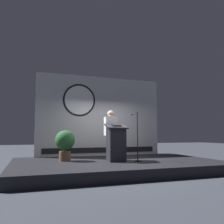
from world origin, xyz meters
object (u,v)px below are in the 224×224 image
(podium, at_px, (116,143))
(speaker_person, at_px, (111,134))
(potted_plant, at_px, (65,142))
(microphone_stand, at_px, (137,143))

(podium, height_order, speaker_person, speaker_person)
(podium, relative_size, potted_plant, 1.22)
(speaker_person, distance_m, potted_plant, 1.48)
(podium, xyz_separation_m, potted_plant, (-1.47, 0.68, 0.01))
(speaker_person, xyz_separation_m, microphone_stand, (0.67, -0.57, -0.28))
(potted_plant, bearing_deg, podium, -24.86)
(podium, height_order, potted_plant, podium)
(speaker_person, bearing_deg, podium, -87.63)
(microphone_stand, height_order, potted_plant, microphone_stand)
(podium, distance_m, microphone_stand, 0.66)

